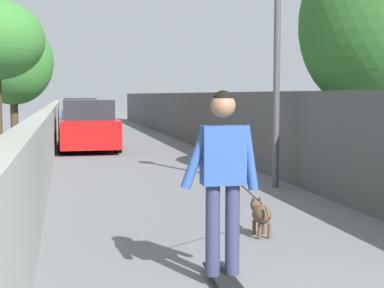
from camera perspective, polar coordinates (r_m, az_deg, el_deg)
ground_plane at (r=16.47m, az=-6.01°, el=-0.91°), size 80.00×80.00×0.00m
wall_left at (r=14.31m, az=-14.57°, el=0.72°), size 48.00×0.30×1.32m
fence_right at (r=14.93m, az=4.00°, el=1.90°), size 48.00×0.30×1.77m
tree_left_mid at (r=21.37m, az=-17.78°, el=7.98°), size 2.88×2.88×4.45m
tree_right_far at (r=11.42m, az=18.00°, el=11.47°), size 2.83×2.83×4.74m
lamp_post at (r=10.38m, az=8.68°, el=11.36°), size 0.36×0.36×4.14m
skateboard at (r=5.19m, az=3.11°, el=-13.30°), size 0.81×0.24×0.08m
person_skateboarder at (r=4.97m, az=3.16°, el=-2.44°), size 0.24×0.71×1.66m
dog at (r=6.82m, az=7.00°, el=-7.05°), size 1.82×1.04×1.06m
car_near at (r=17.76m, az=-10.53°, el=1.78°), size 4.30×1.80×1.54m
car_far at (r=27.25m, az=-11.34°, el=2.88°), size 4.06×1.80×1.54m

